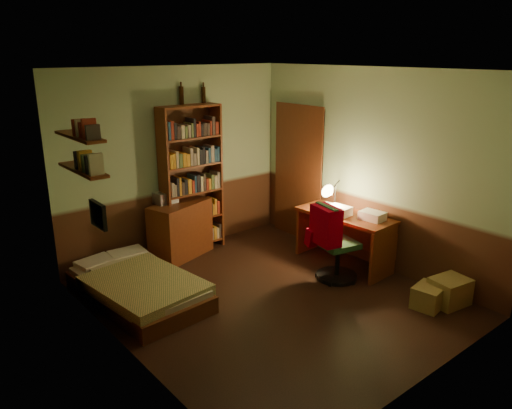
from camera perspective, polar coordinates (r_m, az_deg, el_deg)
floor at (r=5.97m, az=1.56°, el=-10.79°), size 3.50×4.00×0.02m
ceiling at (r=5.27m, az=1.80°, el=15.23°), size 3.50×4.00×0.02m
wall_back at (r=7.06m, az=-9.16°, el=4.83°), size 3.50×0.02×2.60m
wall_left at (r=4.56m, az=-15.22°, el=-2.51°), size 0.02×4.00×2.60m
wall_right at (r=6.73m, az=13.05°, el=3.98°), size 0.02×4.00×2.60m
wall_front at (r=4.26m, az=19.83°, el=-4.41°), size 3.50×0.02×2.60m
doorway at (r=7.61m, az=4.97°, el=3.55°), size 0.06×0.90×2.00m
door_trim at (r=7.58m, az=4.78°, el=3.51°), size 0.02×0.98×2.08m
bed at (r=5.99m, az=-13.41°, el=-8.26°), size 1.05×1.81×0.52m
dresser at (r=7.06m, az=-8.61°, el=-2.85°), size 0.97×0.68×0.78m
mini_stereo at (r=6.95m, az=-10.31°, el=0.82°), size 0.30×0.23×0.16m
bookshelf at (r=7.06m, az=-7.38°, el=2.76°), size 0.90×0.29×2.09m
bottle_left at (r=6.94m, az=-8.53°, el=12.21°), size 0.08×0.08×0.24m
bottle_right at (r=7.13m, az=-6.02°, el=12.35°), size 0.07×0.07×0.22m
desk at (r=6.84m, az=10.00°, el=-3.89°), size 0.62×1.36×0.71m
paper_stack at (r=6.65m, az=9.46°, el=-0.69°), size 0.25×0.32×0.12m
desk_lamp at (r=6.79m, az=9.07°, el=1.89°), size 0.19×0.19×0.61m
office_chair at (r=6.31m, az=9.42°, el=-3.69°), size 0.66×0.61×1.13m
red_jacket at (r=5.85m, az=8.23°, el=2.91°), size 0.34×0.45×0.47m
wall_shelf_lower at (r=5.51m, az=-19.17°, el=3.76°), size 0.20×0.90×0.03m
wall_shelf_upper at (r=5.45m, az=-19.53°, el=7.34°), size 0.20×0.90×0.03m
framed_picture at (r=5.12m, az=-17.61°, el=-1.14°), size 0.04×0.32×0.26m
cardboard_box_a at (r=6.20m, az=21.24°, el=-9.22°), size 0.46×0.39×0.31m
cardboard_box_b at (r=6.06m, az=19.13°, el=-9.92°), size 0.40×0.35×0.25m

